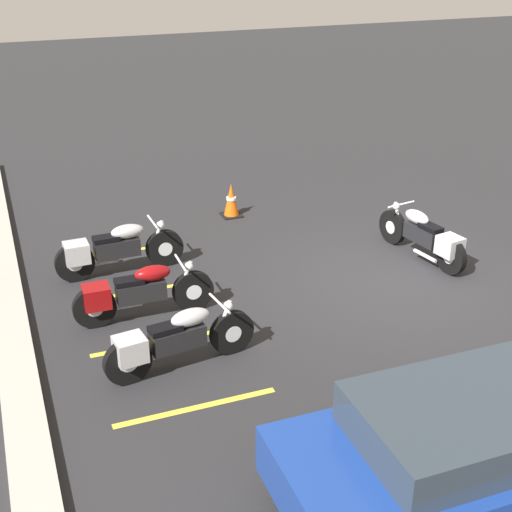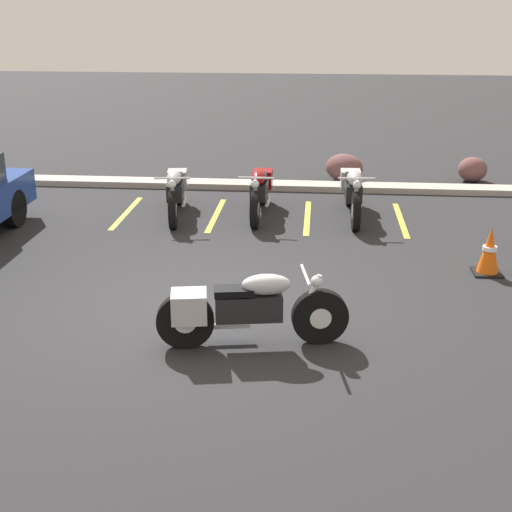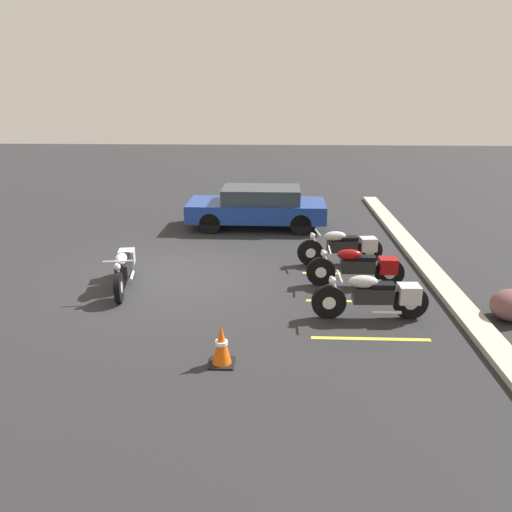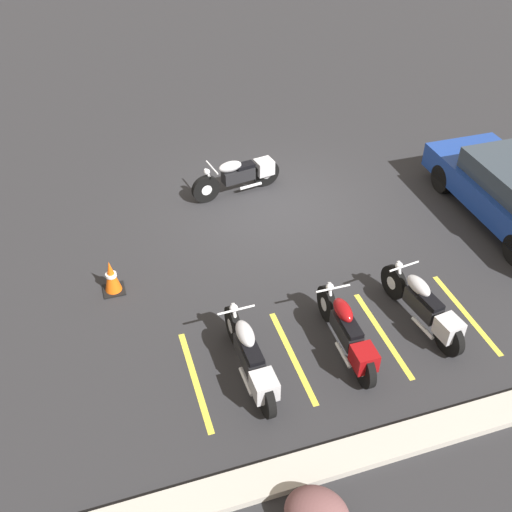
# 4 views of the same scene
# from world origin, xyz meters

# --- Properties ---
(ground) EXTENTS (60.00, 60.00, 0.00)m
(ground) POSITION_xyz_m (0.00, 0.00, 0.00)
(ground) COLOR #262628
(motorcycle_silver_featured) EXTENTS (2.14, 0.72, 0.85)m
(motorcycle_silver_featured) POSITION_xyz_m (0.60, -0.88, 0.45)
(motorcycle_silver_featured) COLOR black
(motorcycle_silver_featured) RESTS_ON ground
(parked_bike_0) EXTENTS (0.68, 2.16, 0.85)m
(parked_bike_0) POSITION_xyz_m (-1.16, 4.20, 0.45)
(parked_bike_0) COLOR black
(parked_bike_0) RESTS_ON ground
(parked_bike_1) EXTENTS (0.61, 2.16, 0.85)m
(parked_bike_1) POSITION_xyz_m (0.35, 4.35, 0.45)
(parked_bike_1) COLOR black
(parked_bike_1) RESTS_ON ground
(parked_bike_2) EXTENTS (0.62, 2.22, 0.87)m
(parked_bike_2) POSITION_xyz_m (2.01, 4.39, 0.46)
(parked_bike_2) COLOR black
(parked_bike_2) RESTS_ON ground
(concrete_curb) EXTENTS (18.00, 0.50, 0.12)m
(concrete_curb) POSITION_xyz_m (0.00, 6.19, 0.06)
(concrete_curb) COLOR #A8A399
(concrete_curb) RESTS_ON ground
(landscape_rock_0) EXTENTS (0.82, 0.84, 0.52)m
(landscape_rock_0) POSITION_xyz_m (4.66, 7.17, 0.26)
(landscape_rock_0) COLOR brown
(landscape_rock_0) RESTS_ON ground
(landscape_rock_1) EXTENTS (1.10, 1.10, 0.58)m
(landscape_rock_1) POSITION_xyz_m (1.94, 6.95, 0.29)
(landscape_rock_1) COLOR brown
(landscape_rock_1) RESTS_ON ground
(traffic_cone) EXTENTS (0.40, 0.40, 0.69)m
(traffic_cone) POSITION_xyz_m (3.83, 1.64, 0.33)
(traffic_cone) COLOR black
(traffic_cone) RESTS_ON ground
(stall_line_0) EXTENTS (0.10, 2.10, 0.00)m
(stall_line_0) POSITION_xyz_m (-2.08, 4.17, 0.00)
(stall_line_0) COLOR gold
(stall_line_0) RESTS_ON ground
(stall_line_1) EXTENTS (0.10, 2.10, 0.00)m
(stall_line_1) POSITION_xyz_m (-0.43, 4.17, 0.00)
(stall_line_1) COLOR gold
(stall_line_1) RESTS_ON ground
(stall_line_2) EXTENTS (0.10, 2.10, 0.00)m
(stall_line_2) POSITION_xyz_m (1.22, 4.17, 0.00)
(stall_line_2) COLOR gold
(stall_line_2) RESTS_ON ground
(stall_line_3) EXTENTS (0.10, 2.10, 0.00)m
(stall_line_3) POSITION_xyz_m (2.87, 4.17, 0.00)
(stall_line_3) COLOR gold
(stall_line_3) RESTS_ON ground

